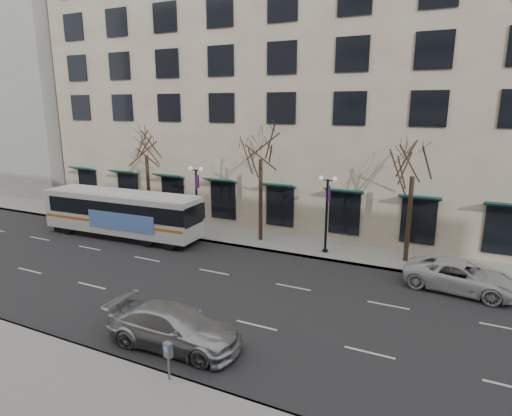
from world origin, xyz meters
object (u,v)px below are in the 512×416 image
Objects in this scene: white_pickup at (461,277)px; lamp_post_right at (327,211)px; lamp_post_left at (197,197)px; tree_far_mid at (261,145)px; silver_car at (174,327)px; tree_far_right at (414,160)px; city_bus at (123,213)px; pay_station at (168,353)px; tree_far_left at (146,143)px.

lamp_post_right is at bearing 80.96° from white_pickup.
lamp_post_left is at bearing 180.00° from lamp_post_right.
silver_car is (2.67, -13.99, -6.08)m from tree_far_mid.
silver_car is at bearing -60.23° from lamp_post_left.
city_bus is at bearing -170.15° from tree_far_right.
pay_station is at bearing -93.78° from lamp_post_right.
tree_far_mid is 10.01m from tree_far_right.
white_pickup is at bearing -44.29° from tree_far_right.
lamp_post_left and lamp_post_right have the same top height.
lamp_post_right reaches higher than pay_station.
pay_station is (-9.13, -13.07, 0.40)m from white_pickup.
city_bus reaches higher than silver_car.
tree_far_mid reaches higher than tree_far_right.
lamp_post_right is (-4.99, -0.60, -3.48)m from tree_far_right.
tree_far_right reaches higher than lamp_post_left.
tree_far_left is 1.48× the size of white_pickup.
pay_station is at bearing -76.10° from tree_far_mid.
tree_far_right is 0.64× the size of city_bus.
tree_far_left is 0.98× the size of tree_far_mid.
city_bus is 8.90× the size of pay_station.
tree_far_mid is 1.64× the size of lamp_post_left.
tree_far_mid is 14.79m from white_pickup.
tree_far_right is (20.00, 0.00, -0.28)m from tree_far_left.
tree_far_left is at bearing 145.19° from pay_station.
tree_far_mid reaches higher than lamp_post_right.
tree_far_left reaches higher than city_bus.
lamp_post_left is 10.00m from lamp_post_right.
tree_far_right is at bearing 6.85° from lamp_post_right.
lamp_post_right is 0.93× the size of white_pickup.
pay_station reaches higher than white_pickup.
city_bus is (-19.68, -3.42, -4.56)m from tree_far_right.
tree_far_left is at bearing 90.20° from white_pickup.
tree_far_mid is (10.00, 0.00, 0.21)m from tree_far_left.
silver_car reaches higher than pay_station.
silver_car is 2.51m from pay_station.
city_bus is 2.21× the size of silver_car.
lamp_post_left reaches higher than silver_car.
lamp_post_left is at bearing 28.92° from city_bus.
silver_car is at bearing -99.91° from lamp_post_right.
lamp_post_left is (5.01, -0.60, -3.75)m from tree_far_left.
lamp_post_right is at bearing -2.29° from tree_far_left.
silver_car is (7.66, -13.39, -2.11)m from lamp_post_left.
white_pickup is at bearing -1.13° from city_bus.
tree_far_left reaches higher than lamp_post_right.
tree_far_left is 1.60× the size of lamp_post_right.
tree_far_mid is 6.40m from lamp_post_left.
city_bus is at bearing 98.65° from white_pickup.
tree_far_left is 5.86× the size of pay_station.
silver_car reaches higher than white_pickup.
tree_far_left is 1.60× the size of lamp_post_left.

